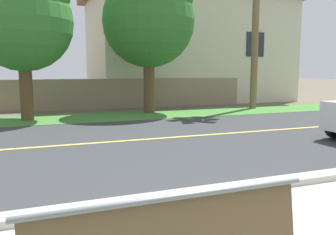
{
  "coord_description": "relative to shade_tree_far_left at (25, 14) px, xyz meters",
  "views": [
    {
      "loc": [
        -2.05,
        -1.7,
        1.7
      ],
      "look_at": [
        -0.15,
        3.25,
        1.0
      ],
      "focal_mm": 36.68,
      "sensor_mm": 36.0,
      "label": 1
    }
  ],
  "objects": [
    {
      "name": "house_across_street",
      "position": [
        8.93,
        6.17,
        -0.43
      ],
      "size": [
        12.18,
        6.91,
        6.44
      ],
      "color": "beige",
      "rests_on": "ground_plane"
    },
    {
      "name": "ground_plane",
      "position": [
        2.27,
        -3.37,
        -3.69
      ],
      "size": [
        140.0,
        140.0,
        0.0
      ],
      "primitive_type": "plane",
      "color": "#665B4C"
    },
    {
      "name": "garden_wall",
      "position": [
        3.81,
        2.97,
        -2.99
      ],
      "size": [
        13.0,
        0.36,
        1.4
      ],
      "primitive_type": "cube",
      "color": "gray",
      "rests_on": "ground_plane"
    },
    {
      "name": "road_centre_line",
      "position": [
        2.27,
        -4.87,
        -3.68
      ],
      "size": [
        48.0,
        0.14,
        0.01
      ],
      "primitive_type": "cube",
      "color": "#E0CC4C",
      "rests_on": "ground_plane"
    },
    {
      "name": "far_verge_grass",
      "position": [
        2.27,
        -0.02,
        -3.69
      ],
      "size": [
        48.0,
        2.8,
        0.02
      ],
      "primitive_type": "cube",
      "color": "#478438",
      "rests_on": "ground_plane"
    },
    {
      "name": "curb_edge",
      "position": [
        2.27,
        -9.02,
        -3.64
      ],
      "size": [
        44.0,
        0.3,
        0.11
      ],
      "primitive_type": "cube",
      "color": "#ADA89E",
      "rests_on": "ground_plane"
    },
    {
      "name": "street_asphalt",
      "position": [
        2.27,
        -4.87,
        -3.69
      ],
      "size": [
        52.0,
        8.0,
        0.01
      ],
      "primitive_type": "cube",
      "color": "#383A3D",
      "rests_on": "ground_plane"
    },
    {
      "name": "shade_tree_left",
      "position": [
        4.78,
        0.63,
        0.37
      ],
      "size": [
        3.79,
        3.79,
        6.25
      ],
      "color": "brown",
      "rests_on": "ground_plane"
    },
    {
      "name": "shade_tree_far_left",
      "position": [
        0.0,
        0.0,
        0.0
      ],
      "size": [
        3.45,
        3.45,
        5.69
      ],
      "color": "brown",
      "rests_on": "ground_plane"
    }
  ]
}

